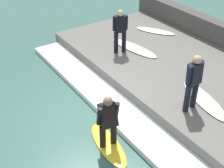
# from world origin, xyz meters

# --- Properties ---
(ground_plane) EXTENTS (28.00, 28.00, 0.00)m
(ground_plane) POSITION_xyz_m (0.00, 0.00, 0.00)
(ground_plane) COLOR #386056
(concrete_ledge) EXTENTS (4.40, 9.22, 0.45)m
(concrete_ledge) POSITION_xyz_m (3.36, 0.00, 0.23)
(concrete_ledge) COLOR #66635E
(concrete_ledge) RESTS_ON ground_plane
(wave_foam_crest) EXTENTS (0.99, 8.76, 0.16)m
(wave_foam_crest) POSITION_xyz_m (0.66, 0.00, 0.08)
(wave_foam_crest) COLOR silver
(wave_foam_crest) RESTS_ON ground_plane
(surfboard_riding) EXTENTS (0.78, 1.76, 0.06)m
(surfboard_riding) POSITION_xyz_m (-0.30, -1.38, 0.03)
(surfboard_riding) COLOR yellow
(surfboard_riding) RESTS_ON ground_plane
(surfer_riding) EXTENTS (0.54, 0.47, 1.43)m
(surfer_riding) POSITION_xyz_m (-0.30, -1.38, 0.85)
(surfer_riding) COLOR black
(surfer_riding) RESTS_ON surfboard_riding
(surfer_waiting_near) EXTENTS (0.49, 0.35, 1.53)m
(surfer_waiting_near) POSITION_xyz_m (2.34, 1.85, 1.31)
(surfer_waiting_near) COLOR black
(surfer_waiting_near) RESTS_ON concrete_ledge
(surfboard_waiting_near) EXTENTS (0.89, 2.14, 0.06)m
(surfboard_waiting_near) POSITION_xyz_m (2.91, 1.77, 0.48)
(surfboard_waiting_near) COLOR beige
(surfboard_waiting_near) RESTS_ON concrete_ledge
(surfer_waiting_far) EXTENTS (0.54, 0.28, 1.59)m
(surfer_waiting_far) POSITION_xyz_m (1.99, -1.82, 1.35)
(surfer_waiting_far) COLOR black
(surfer_waiting_far) RESTS_ON concrete_ledge
(surfboard_waiting_far) EXTENTS (1.02, 2.02, 0.06)m
(surfboard_waiting_far) POSITION_xyz_m (2.60, -1.81, 0.48)
(surfboard_waiting_far) COLOR beige
(surfboard_waiting_far) RESTS_ON concrete_ledge
(surfboard_spare) EXTENTS (1.20, 1.61, 0.06)m
(surfboard_spare) POSITION_xyz_m (4.53, 2.47, 0.48)
(surfboard_spare) COLOR white
(surfboard_spare) RESTS_ON concrete_ledge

